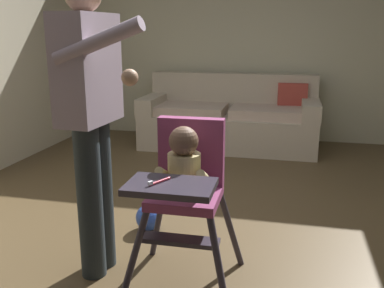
{
  "coord_description": "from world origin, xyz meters",
  "views": [
    {
      "loc": [
        0.62,
        -2.64,
        1.36
      ],
      "look_at": [
        0.09,
        -0.34,
        0.74
      ],
      "focal_mm": 40.16,
      "sensor_mm": 36.0,
      "label": 1
    }
  ],
  "objects_px": {
    "high_chair": "(185,177)",
    "adult_standing": "(91,114)",
    "couch": "(230,119)",
    "toy_ball": "(149,217)"
  },
  "relations": [
    {
      "from": "toy_ball",
      "to": "adult_standing",
      "type": "bearing_deg",
      "value": -101.54
    },
    {
      "from": "high_chair",
      "to": "adult_standing",
      "type": "xyz_separation_m",
      "value": [
        -0.53,
        0.04,
        0.3
      ]
    },
    {
      "from": "adult_standing",
      "to": "toy_ball",
      "type": "bearing_deg",
      "value": 82.65
    },
    {
      "from": "high_chair",
      "to": "adult_standing",
      "type": "height_order",
      "value": "adult_standing"
    },
    {
      "from": "high_chair",
      "to": "toy_ball",
      "type": "relative_size",
      "value": 4.95
    },
    {
      "from": "high_chair",
      "to": "toy_ball",
      "type": "height_order",
      "value": "high_chair"
    },
    {
      "from": "couch",
      "to": "adult_standing",
      "type": "xyz_separation_m",
      "value": [
        -0.34,
        -2.97,
        0.6
      ]
    },
    {
      "from": "couch",
      "to": "high_chair",
      "type": "height_order",
      "value": "high_chair"
    },
    {
      "from": "high_chair",
      "to": "adult_standing",
      "type": "bearing_deg",
      "value": -94.72
    },
    {
      "from": "couch",
      "to": "toy_ball",
      "type": "distance_m",
      "value": 2.44
    }
  ]
}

